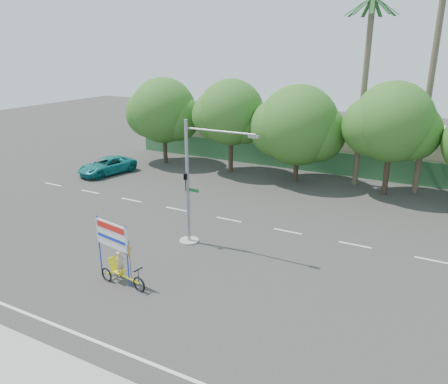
% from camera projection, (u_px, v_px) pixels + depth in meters
% --- Properties ---
extents(ground, '(120.00, 120.00, 0.00)m').
position_uv_depth(ground, '(189.00, 284.00, 20.52)').
color(ground, '#33302D').
rests_on(ground, ground).
extents(fence, '(38.00, 0.08, 2.00)m').
position_uv_depth(fence, '(320.00, 161.00, 38.19)').
color(fence, '#336B3D').
rests_on(fence, ground).
extents(building_left, '(12.00, 8.00, 4.00)m').
position_uv_depth(building_left, '(240.00, 132.00, 46.08)').
color(building_left, beige).
rests_on(building_left, ground).
extents(building_right, '(14.00, 8.00, 3.60)m').
position_uv_depth(building_right, '(425.00, 152.00, 38.15)').
color(building_right, beige).
rests_on(building_right, ground).
extents(tree_far_left, '(7.14, 6.00, 7.96)m').
position_uv_depth(tree_far_left, '(163.00, 112.00, 40.30)').
color(tree_far_left, '#473828').
rests_on(tree_far_left, ground).
extents(tree_left, '(6.66, 5.60, 8.07)m').
position_uv_depth(tree_left, '(230.00, 115.00, 37.10)').
color(tree_left, '#473828').
rests_on(tree_left, ground).
extents(tree_center, '(7.62, 6.40, 7.85)m').
position_uv_depth(tree_center, '(298.00, 127.00, 34.62)').
color(tree_center, '#473828').
rests_on(tree_center, ground).
extents(tree_right, '(6.90, 5.80, 8.36)m').
position_uv_depth(tree_right, '(392.00, 125.00, 31.26)').
color(tree_right, '#473828').
rests_on(tree_right, ground).
extents(palm_tall, '(3.73, 3.79, 17.45)m').
position_uv_depth(palm_tall, '(436.00, 48.00, 29.94)').
color(palm_tall, '#70604C').
rests_on(palm_tall, ground).
extents(palm_short, '(3.73, 3.79, 14.45)m').
position_uv_depth(palm_short, '(366.00, 71.00, 32.45)').
color(palm_short, '#70604C').
rests_on(palm_short, ground).
extents(traffic_signal, '(4.72, 1.10, 7.00)m').
position_uv_depth(traffic_signal, '(192.00, 194.00, 23.89)').
color(traffic_signal, gray).
rests_on(traffic_signal, ground).
extents(trike_billboard, '(3.13, 1.00, 3.10)m').
position_uv_depth(trike_billboard, '(118.00, 258.00, 20.36)').
color(trike_billboard, black).
rests_on(trike_billboard, ground).
extents(pickup_truck, '(3.53, 5.56, 1.43)m').
position_uv_depth(pickup_truck, '(107.00, 166.00, 37.92)').
color(pickup_truck, '#107473').
rests_on(pickup_truck, ground).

